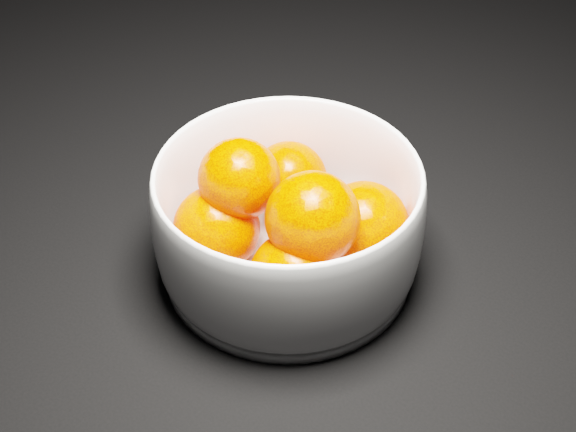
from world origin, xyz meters
The scene contains 2 objects.
bowl centered at (-0.12, 0.25, 0.05)m, with size 0.20×0.20×0.10m.
orange_pile centered at (-0.11, 0.25, 0.05)m, with size 0.15×0.15×0.10m.
Camera 1 is at (0.15, -0.10, 0.44)m, focal length 50.00 mm.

